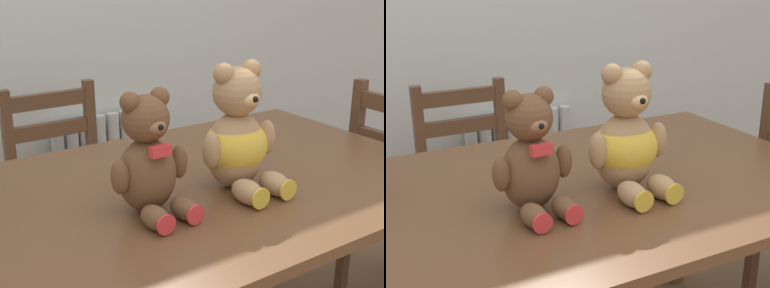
{
  "view_description": "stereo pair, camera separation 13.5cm",
  "coord_description": "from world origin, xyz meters",
  "views": [
    {
      "loc": [
        -0.71,
        -0.67,
        1.34
      ],
      "look_at": [
        -0.0,
        0.39,
        0.91
      ],
      "focal_mm": 50.0,
      "sensor_mm": 36.0,
      "label": 1
    },
    {
      "loc": [
        -0.6,
        -0.74,
        1.34
      ],
      "look_at": [
        -0.0,
        0.39,
        0.91
      ],
      "focal_mm": 50.0,
      "sensor_mm": 36.0,
      "label": 2
    }
  ],
  "objects": [
    {
      "name": "teddy_bear_left",
      "position": [
        -0.13,
        0.38,
        0.89
      ],
      "size": [
        0.21,
        0.21,
        0.3
      ],
      "rotation": [
        0.0,
        0.0,
        3.2
      ],
      "color": "brown",
      "rests_on": "dining_table"
    },
    {
      "name": "dining_table",
      "position": [
        0.0,
        0.47,
        0.68
      ],
      "size": [
        1.59,
        0.94,
        0.76
      ],
      "color": "brown",
      "rests_on": "ground_plane"
    },
    {
      "name": "wooden_chair_behind",
      "position": [
        -0.03,
        1.24,
        0.46
      ],
      "size": [
        0.38,
        0.38,
        0.89
      ],
      "rotation": [
        0.0,
        0.0,
        3.14
      ],
      "color": "brown",
      "rests_on": "ground_plane"
    },
    {
      "name": "radiator",
      "position": [
        0.32,
        1.62,
        0.3
      ],
      "size": [
        0.57,
        0.1,
        0.66
      ],
      "color": "beige",
      "rests_on": "ground_plane"
    },
    {
      "name": "teddy_bear_right",
      "position": [
        0.14,
        0.38,
        0.9
      ],
      "size": [
        0.24,
        0.24,
        0.34
      ],
      "rotation": [
        0.0,
        0.0,
        3.16
      ],
      "color": "tan",
      "rests_on": "dining_table"
    }
  ]
}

